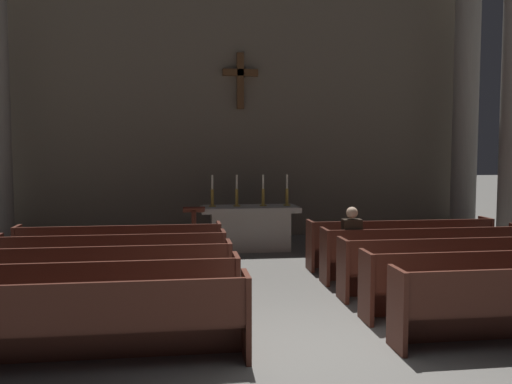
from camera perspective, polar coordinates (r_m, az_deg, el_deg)
name	(u,v)px	position (r m, az deg, el deg)	size (l,w,h in m)	color
ground_plane	(322,354)	(6.51, 6.84, -16.21)	(80.00, 80.00, 0.00)	#66635E
pew_left_row_1	(78,323)	(6.22, -17.90, -12.75)	(3.61, 0.50, 0.95)	#4C2319
pew_left_row_2	(93,297)	(7.22, -16.42, -10.30)	(3.61, 0.50, 0.95)	#4C2319
pew_left_row_3	(105,277)	(8.24, -15.32, -8.45)	(3.61, 0.50, 0.95)	#4C2319
pew_left_row_4	(114,262)	(9.27, -14.47, -7.00)	(3.61, 0.50, 0.95)	#4C2319
pew_left_row_5	(121,250)	(10.30, -13.79, -5.85)	(3.61, 0.50, 0.95)	#4C2319
pew_right_row_2	(492,282)	(8.29, 23.14, -8.57)	(3.61, 0.50, 0.95)	#4C2319
pew_right_row_3	(454,266)	(9.19, 19.72, -7.22)	(3.61, 0.50, 0.95)	#4C2319
pew_right_row_4	(424,254)	(10.12, 16.94, -6.09)	(3.61, 0.50, 0.95)	#4C2319
pew_right_row_5	(400,243)	(11.07, 14.64, -5.15)	(3.61, 0.50, 0.95)	#4C2319
column_right_fourth	(465,114)	(15.32, 20.77, 7.51)	(0.95, 0.95, 6.55)	gray
altar	(250,227)	(12.56, -0.62, -3.62)	(2.20, 0.90, 1.01)	#A8A399
candlestick_outer_left	(212,196)	(12.40, -4.52, -0.46)	(0.16, 0.16, 0.71)	#B79338
candlestick_inner_left	(237,196)	(12.44, -2.00, -0.43)	(0.16, 0.16, 0.71)	#B79338
candlestick_inner_right	(263,196)	(12.52, 0.74, -0.40)	(0.16, 0.16, 0.71)	#B79338
candlestick_outer_right	(287,196)	(12.61, 3.21, -0.37)	(0.16, 0.16, 0.71)	#B79338
apse_with_cross	(239,96)	(14.67, -1.72, 9.84)	(12.47, 0.42, 7.35)	#706656
lectern	(194,236)	(11.27, -6.40, -4.49)	(0.44, 0.36, 1.15)	#4C2319
lone_worshipper	(350,243)	(9.64, 9.69, -5.18)	(0.32, 0.43, 1.32)	#26262B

